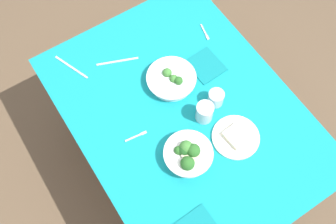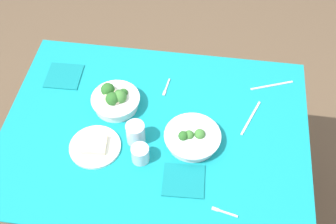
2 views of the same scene
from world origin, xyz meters
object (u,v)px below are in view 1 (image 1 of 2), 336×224
at_px(water_glass_side, 204,112).
at_px(fork_by_far_bowl, 137,136).
at_px(broccoli_bowl_far, 171,79).
at_px(fork_by_near_bowl, 205,33).
at_px(table_knife_left, 117,61).
at_px(water_glass_center, 216,98).
at_px(table_knife_right, 71,67).
at_px(broccoli_bowl_near, 188,154).
at_px(bread_side_plate, 236,137).
at_px(napkin_folded_lower, 206,66).

bearing_deg(water_glass_side, fork_by_far_bowl, -105.43).
relative_size(broccoli_bowl_far, fork_by_near_bowl, 2.35).
xyz_separation_m(fork_by_far_bowl, table_knife_left, (-0.40, 0.13, -0.00)).
bearing_deg(water_glass_center, table_knife_right, -138.17).
xyz_separation_m(water_glass_center, fork_by_near_bowl, (-0.36, 0.19, -0.04)).
bearing_deg(fork_by_far_bowl, broccoli_bowl_near, -49.55).
xyz_separation_m(bread_side_plate, napkin_folded_lower, (-0.39, 0.11, -0.01)).
bearing_deg(bread_side_plate, fork_by_far_bowl, -123.90).
relative_size(water_glass_side, table_knife_right, 0.48).
bearing_deg(bread_side_plate, table_knife_right, -148.45).
relative_size(table_knife_left, napkin_folded_lower, 1.27).
bearing_deg(broccoli_bowl_far, water_glass_side, 5.86).
distance_m(water_glass_side, fork_by_near_bowl, 0.49).
distance_m(bread_side_plate, table_knife_right, 0.88).
bearing_deg(fork_by_near_bowl, table_knife_right, -93.19).
relative_size(bread_side_plate, water_glass_side, 2.16).
xyz_separation_m(fork_by_far_bowl, napkin_folded_lower, (-0.14, 0.49, 0.00)).
height_order(fork_by_far_bowl, fork_by_near_bowl, same).
xyz_separation_m(water_glass_center, table_knife_left, (-0.45, -0.28, -0.04)).
height_order(bread_side_plate, fork_by_far_bowl, bread_side_plate).
bearing_deg(water_glass_side, table_knife_right, -145.70).
height_order(water_glass_center, table_knife_right, water_glass_center).
bearing_deg(bread_side_plate, fork_by_near_bowl, 158.25).
relative_size(bread_side_plate, table_knife_right, 1.03).
xyz_separation_m(table_knife_right, napkin_folded_lower, (0.36, 0.57, 0.00)).
distance_m(fork_by_near_bowl, table_knife_right, 0.71).
relative_size(broccoli_bowl_far, water_glass_center, 3.14).
relative_size(water_glass_side, fork_by_far_bowl, 0.94).
relative_size(water_glass_side, table_knife_left, 0.48).
bearing_deg(fork_by_near_bowl, broccoli_bowl_far, -51.29).
distance_m(bread_side_plate, fork_by_far_bowl, 0.45).
height_order(broccoli_bowl_near, fork_by_far_bowl, broccoli_bowl_near).
distance_m(broccoli_bowl_near, table_knife_left, 0.62).
bearing_deg(fork_by_far_bowl, bread_side_plate, -26.50).
height_order(bread_side_plate, water_glass_center, water_glass_center).
bearing_deg(table_knife_right, fork_by_near_bowl, -126.86).
bearing_deg(fork_by_near_bowl, napkin_folded_lower, -22.08).
relative_size(broccoli_bowl_near, table_knife_left, 1.04).
xyz_separation_m(water_glass_center, napkin_folded_lower, (-0.19, 0.08, -0.04)).
relative_size(broccoli_bowl_far, water_glass_side, 2.39).
height_order(broccoli_bowl_near, napkin_folded_lower, broccoli_bowl_near).
height_order(broccoli_bowl_near, water_glass_center, broccoli_bowl_near).
xyz_separation_m(broccoli_bowl_far, fork_by_far_bowl, (0.15, -0.29, -0.03)).
bearing_deg(water_glass_center, table_knife_left, -148.24).
bearing_deg(table_knife_left, napkin_folded_lower, -14.68).
bearing_deg(napkin_folded_lower, bread_side_plate, -15.43).
distance_m(broccoli_bowl_far, table_knife_left, 0.30).
height_order(fork_by_near_bowl, table_knife_right, same).
height_order(broccoli_bowl_near, fork_by_near_bowl, broccoli_bowl_near).
height_order(broccoli_bowl_near, water_glass_side, broccoli_bowl_near).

